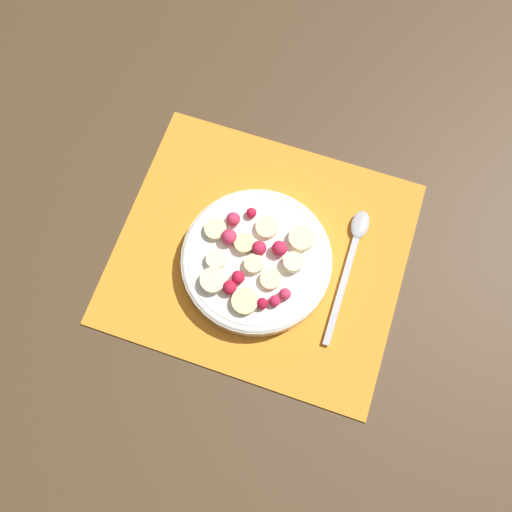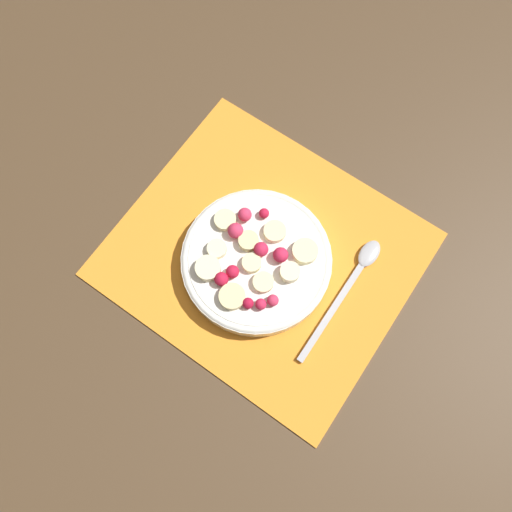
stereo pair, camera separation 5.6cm
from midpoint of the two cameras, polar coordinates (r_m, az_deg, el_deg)
ground_plane at (r=0.71m, az=3.18°, el=-0.12°), size 3.00×3.00×0.00m
placemat at (r=0.70m, az=3.19°, el=-0.05°), size 0.40×0.35×0.01m
fruit_bowl at (r=0.68m, az=2.30°, el=-0.76°), size 0.21×0.21×0.05m
spoon at (r=0.71m, az=13.43°, el=-2.56°), size 0.03×0.20×0.01m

